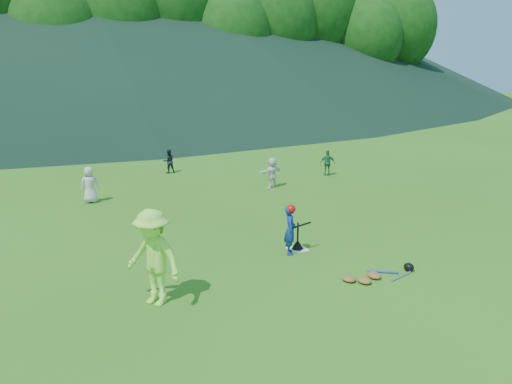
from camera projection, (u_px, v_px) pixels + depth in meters
ground at (297, 249)px, 12.60m from camera, size 120.00×120.00×0.00m
home_plate at (297, 249)px, 12.60m from camera, size 0.45×0.45×0.02m
baseball at (298, 222)px, 12.41m from camera, size 0.08×0.08×0.08m
batter_child at (290, 230)px, 12.18m from camera, size 0.46×0.53×1.23m
adult_coach at (153, 258)px, 9.56m from camera, size 1.30×1.43×1.93m
fielder_a at (90, 185)px, 16.59m from camera, size 0.66×0.49×1.22m
fielder_b at (169, 161)px, 21.02m from camera, size 0.49×0.39×1.00m
fielder_c at (328, 163)px, 20.53m from camera, size 0.67×0.47×1.05m
fielder_d at (272, 172)px, 18.60m from camera, size 1.12×0.64×1.15m
batting_tee at (298, 245)px, 12.57m from camera, size 0.30×0.30×0.68m
batter_gear at (292, 210)px, 12.06m from camera, size 0.73×0.26×0.59m
equipment_pile at (375, 275)px, 10.92m from camera, size 1.80×0.68×0.19m
outfield_fence at (112, 115)px, 36.99m from camera, size 70.07×0.08×1.33m
tree_line at (96, 14)px, 40.26m from camera, size 70.04×11.40×14.82m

